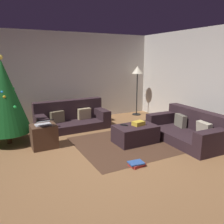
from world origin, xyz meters
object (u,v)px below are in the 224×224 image
at_px(gift_box, 138,123).
at_px(side_table, 44,136).
at_px(laptop, 44,123).
at_px(corner_lamp, 137,74).
at_px(couch_right, 189,130).
at_px(ottoman, 135,134).
at_px(book_stack, 137,164).
at_px(couch_left, 71,118).
at_px(christmas_tree, 5,97).
at_px(tv_remote, 124,125).

xyz_separation_m(gift_box, side_table, (-1.96, 0.66, -0.19)).
distance_m(gift_box, laptop, 2.05).
xyz_separation_m(laptop, corner_lamp, (3.35, 1.56, 0.82)).
bearing_deg(laptop, couch_right, -19.59).
bearing_deg(gift_box, ottoman, 178.63).
bearing_deg(laptop, book_stack, -51.78).
relative_size(ottoman, book_stack, 3.05).
bearing_deg(ottoman, laptop, 162.33).
relative_size(couch_left, laptop, 4.93).
distance_m(laptop, book_stack, 2.10).
xyz_separation_m(ottoman, christmas_tree, (-2.53, 1.26, 0.86)).
distance_m(couch_right, gift_box, 1.20).
xyz_separation_m(couch_right, ottoman, (-1.16, 0.48, -0.06)).
bearing_deg(christmas_tree, side_table, -43.06).
xyz_separation_m(couch_right, tv_remote, (-1.38, 0.62, 0.14)).
relative_size(ottoman, laptop, 2.41).
height_order(couch_left, ottoman, couch_left).
height_order(ottoman, book_stack, ottoman).
height_order(christmas_tree, side_table, christmas_tree).
bearing_deg(corner_lamp, christmas_tree, -167.38).
height_order(gift_box, book_stack, gift_box).
distance_m(tv_remote, book_stack, 1.25).
bearing_deg(tv_remote, side_table, 128.61).
bearing_deg(christmas_tree, laptop, -45.45).
bearing_deg(laptop, couch_left, 50.02).
bearing_deg(gift_box, side_table, 161.49).
height_order(couch_left, corner_lamp, corner_lamp).
bearing_deg(couch_left, gift_box, 119.75).
bearing_deg(couch_right, gift_box, 68.16).
distance_m(couch_left, book_stack, 2.75).
relative_size(couch_right, tv_remote, 11.68).
height_order(couch_left, side_table, couch_left).
distance_m(tv_remote, corner_lamp, 2.81).
distance_m(ottoman, book_stack, 1.19).
bearing_deg(ottoman, book_stack, -121.89).
height_order(laptop, book_stack, laptop).
height_order(gift_box, tv_remote, gift_box).
xyz_separation_m(christmas_tree, side_table, (0.65, -0.61, -0.81)).
distance_m(tv_remote, christmas_tree, 2.66).
relative_size(christmas_tree, corner_lamp, 1.20).
xyz_separation_m(couch_right, side_table, (-3.04, 1.14, -0.01)).
relative_size(christmas_tree, book_stack, 6.33).
relative_size(laptop, corner_lamp, 0.24).
xyz_separation_m(ottoman, corner_lamp, (1.47, 2.16, 1.17)).
distance_m(gift_box, book_stack, 1.28).
distance_m(couch_right, book_stack, 1.87).
distance_m(gift_box, side_table, 2.08).
xyz_separation_m(laptop, book_stack, (1.26, -1.60, -0.51)).
relative_size(couch_right, book_stack, 6.12).
bearing_deg(book_stack, christmas_tree, 130.21).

